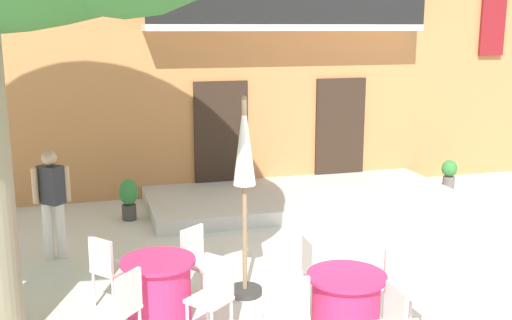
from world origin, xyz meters
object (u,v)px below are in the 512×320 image
Objects in this scene: cafe_chair_near_tree_3 at (316,269)px; cafe_umbrella at (244,168)px; cafe_table_near_tree at (346,306)px; cafe_chair_middle_2 at (108,266)px; cafe_chair_middle_0 at (213,292)px; cafe_table_middle at (159,290)px; cafe_chair_middle_1 at (198,258)px; ground_planter_right at (449,174)px; pedestrian_near_entrance at (52,198)px; cafe_chair_near_tree_0 at (287,310)px; cafe_chair_middle_3 at (121,306)px; cafe_chair_near_tree_2 at (404,283)px; ground_planter_left at (129,197)px.

cafe_umbrella is (-0.71, 0.68, 1.14)m from cafe_chair_near_tree_3.
cafe_table_near_tree is 2.87m from cafe_chair_middle_2.
cafe_table_middle is at bearing 134.92° from cafe_chair_middle_0.
ground_planter_right is (5.95, 3.66, -0.16)m from cafe_chair_middle_1.
cafe_chair_middle_2 is 2.05m from pedestrian_near_entrance.
cafe_table_middle is at bearing -62.93° from pedestrian_near_entrance.
cafe_chair_middle_2 is (-1.07, 1.06, 0.00)m from cafe_chair_middle_0.
cafe_chair_near_tree_0 and cafe_chair_middle_3 have the same top height.
cafe_chair_near_tree_3 is at bearing -29.81° from cafe_chair_middle_1.
cafe_chair_middle_2 is 7.93m from ground_planter_right.
ground_planter_right is (4.61, 5.15, -0.02)m from cafe_table_near_tree.
cafe_chair_near_tree_3 is at bearing 53.96° from cafe_chair_near_tree_0.
cafe_chair_middle_1 is at bearing 131.94° from cafe_table_near_tree.
cafe_chair_near_tree_2 is at bearing -127.39° from ground_planter_right.
cafe_chair_middle_3 is (-2.30, -0.37, 0.00)m from cafe_chair_near_tree_3.
pedestrian_near_entrance is at bearing 104.49° from cafe_chair_middle_3.
cafe_chair_near_tree_0 is at bearing -70.02° from cafe_chair_middle_1.
cafe_chair_near_tree_0 is 1.23× the size of ground_planter_left.
cafe_chair_middle_1 is 1.37× the size of ground_planter_right.
cafe_chair_near_tree_0 is at bearing -45.03° from cafe_table_middle.
cafe_table_middle is at bearing 52.90° from cafe_chair_middle_3.
cafe_table_near_tree is 6.91m from ground_planter_right.
cafe_table_middle is 1.17× the size of ground_planter_left.
cafe_chair_middle_0 is 0.56× the size of pedestrian_near_entrance.
cafe_chair_near_tree_0 reaches higher than cafe_table_middle.
cafe_chair_near_tree_0 is 1.97m from cafe_umbrella.
ground_planter_left is at bearing 103.22° from cafe_chair_near_tree_0.
pedestrian_near_entrance is at bearing 132.66° from cafe_table_near_tree.
cafe_chair_near_tree_3 is 4.64m from ground_planter_left.
cafe_chair_near_tree_3 is 1.00× the size of cafe_chair_middle_0.
cafe_table_middle is 7.72m from ground_planter_right.
cafe_chair_near_tree_0 is (-0.73, -0.18, 0.14)m from cafe_table_near_tree.
cafe_chair_near_tree_0 is at bearing -44.75° from cafe_chair_middle_2.
cafe_chair_middle_1 is 1.50m from cafe_chair_middle_3.
cafe_chair_middle_0 reaches higher than ground_planter_left.
cafe_umbrella is 3.18m from pedestrian_near_entrance.
cafe_table_near_tree is 2.06m from cafe_umbrella.
cafe_chair_middle_3 is 3.14m from pedestrian_near_entrance.
cafe_chair_near_tree_2 reaches higher than cafe_table_near_tree.
ground_planter_left is at bearing 97.27° from cafe_chair_middle_0.
ground_planter_right is at bearing 43.37° from cafe_chair_near_tree_3.
pedestrian_near_entrance is (-1.23, 2.42, 0.53)m from cafe_table_middle.
cafe_chair_middle_2 is at bearing 135.85° from cafe_table_middle.
cafe_chair_middle_0 is at bearing -45.08° from cafe_table_middle.
cafe_umbrella reaches higher than cafe_table_middle.
cafe_umbrella is (1.14, 0.44, 1.27)m from cafe_table_middle.
cafe_table_near_tree and cafe_table_middle have the same top height.
pedestrian_near_entrance is at bearing 139.34° from cafe_chair_near_tree_3.
cafe_chair_near_tree_2 is 2.79m from cafe_table_middle.
cafe_chair_near_tree_0 is 7.55m from ground_planter_right.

